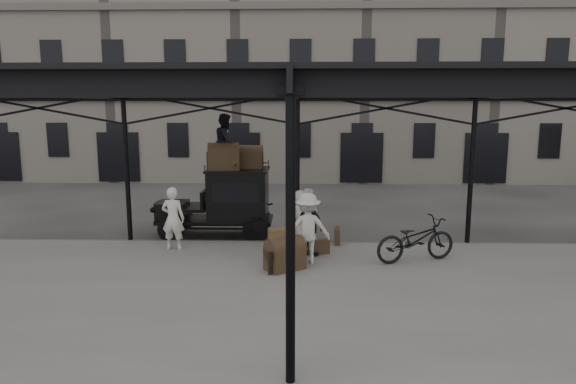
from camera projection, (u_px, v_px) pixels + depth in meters
The scene contains 18 objects.
ground at pixel (296, 267), 13.28m from camera, with size 120.00×120.00×0.00m, color #383533.
platform at pixel (295, 292), 11.30m from camera, with size 28.00×8.00×0.15m, color slate.
canopy at pixel (296, 83), 10.80m from camera, with size 22.50×9.00×4.74m.
building_frontage at pixel (301, 55), 29.82m from camera, with size 64.00×8.00×14.00m, color slate.
taxi at pixel (228, 200), 16.11m from camera, with size 3.65×1.55×2.18m.
porter_left at pixel (173, 218), 14.23m from camera, with size 0.64×0.42×1.77m, color silver.
porter_midleft at pixel (307, 216), 14.88m from camera, with size 0.79×0.62×1.63m, color silver.
porter_centre at pixel (301, 217), 14.89m from camera, with size 0.77×0.50×1.57m, color beige.
porter_official at pixel (310, 226), 13.61m from camera, with size 0.95×0.40×1.62m, color black.
porter_right at pixel (307, 228), 13.02m from camera, with size 1.17×0.67×1.81m, color beige.
bicycle at pixel (416, 239), 13.19m from camera, with size 0.77×2.21×1.16m, color black.
porter_roof at pixel (226, 142), 15.71m from camera, with size 0.83×0.65×1.71m, color black.
steamer_trunk_roof_near at pixel (224, 158), 15.65m from camera, with size 0.95×0.58×0.70m, color #463820, non-canonical shape.
steamer_trunk_roof_far at pixel (250, 159), 16.08m from camera, with size 0.82×0.50×0.60m, color #463820, non-canonical shape.
steamer_trunk_platform at pixel (285, 256), 12.58m from camera, with size 0.92×0.56×0.68m, color #463820, non-canonical shape.
wicker_hamper at pixel (280, 238), 14.66m from camera, with size 0.60×0.45×0.50m, color olive.
suitcase_upright at pixel (337, 236), 14.95m from camera, with size 0.15×0.60×0.45m, color #463820.
suitcase_flat at pixel (319, 247), 13.85m from camera, with size 0.60×0.15×0.40m, color #463820.
Camera 1 is at (0.18, -12.75, 4.17)m, focal length 32.00 mm.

